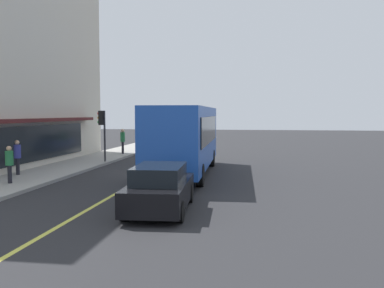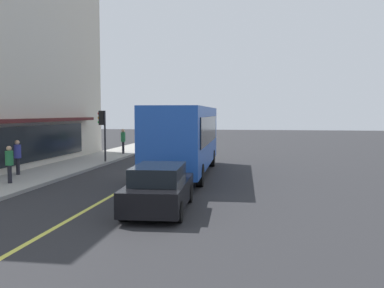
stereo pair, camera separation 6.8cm
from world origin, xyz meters
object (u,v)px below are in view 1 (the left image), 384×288
at_px(car_black, 160,189).
at_px(pedestrian_mid_block, 9,161).
at_px(bus, 185,136).
at_px(car_navy, 159,144).
at_px(pedestrian_near_storefront, 123,139).
at_px(pedestrian_by_curb, 17,154).
at_px(traffic_light, 102,124).

height_order(car_black, pedestrian_mid_block, pedestrian_mid_block).
bearing_deg(bus, car_black, -176.22).
xyz_separation_m(bus, car_navy, (11.65, 4.10, -1.24)).
distance_m(pedestrian_near_storefront, pedestrian_by_curb, 11.49).
relative_size(bus, car_navy, 2.55).
bearing_deg(car_black, traffic_light, 28.08).
xyz_separation_m(car_navy, pedestrian_by_curb, (-14.03, 3.91, 0.44)).
bearing_deg(pedestrian_mid_block, car_navy, -9.81).
distance_m(car_black, car_navy, 20.53).
bearing_deg(bus, car_navy, 19.41).
bearing_deg(bus, pedestrian_mid_block, 124.58).
bearing_deg(car_navy, traffic_light, 166.55).
height_order(bus, pedestrian_mid_block, bus).
height_order(pedestrian_mid_block, pedestrian_by_curb, pedestrian_by_curb).
height_order(traffic_light, pedestrian_near_storefront, traffic_light).
xyz_separation_m(car_navy, pedestrian_near_storefront, (-2.67, 2.18, 0.54)).
distance_m(bus, traffic_light, 7.13).
relative_size(car_navy, pedestrian_near_storefront, 2.36).
distance_m(car_black, pedestrian_near_storefront, 18.64).
xyz_separation_m(bus, pedestrian_by_curb, (-2.38, 8.02, -0.80)).
distance_m(pedestrian_mid_block, pedestrian_by_curb, 2.64).
distance_m(traffic_light, car_black, 13.96).
bearing_deg(pedestrian_near_storefront, car_black, -158.46).
height_order(traffic_light, pedestrian_mid_block, traffic_light).
bearing_deg(pedestrian_near_storefront, pedestrian_by_curb, 171.33).
relative_size(car_navy, pedestrian_by_curb, 2.56).
relative_size(bus, traffic_light, 3.50).
relative_size(car_black, pedestrian_near_storefront, 2.36).
xyz_separation_m(traffic_light, car_black, (-12.22, -6.52, -1.79)).
bearing_deg(car_navy, bus, -160.59).
xyz_separation_m(bus, car_black, (-8.34, -0.55, -1.24)).
bearing_deg(car_black, pedestrian_near_storefront, 21.54).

